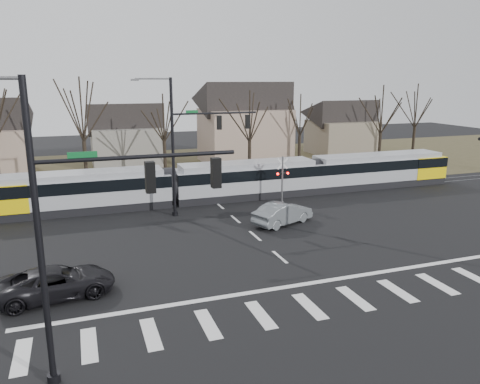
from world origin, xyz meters
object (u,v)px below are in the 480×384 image
object	(u,v)px
sedan	(283,213)
suv	(57,282)
rail_crossing_signal	(282,182)
tram	(245,178)

from	to	relation	value
sedan	suv	distance (m)	16.42
rail_crossing_signal	sedan	bearing A→B (deg)	-113.78
sedan	suv	bearing A→B (deg)	92.34
rail_crossing_signal	suv	bearing A→B (deg)	-144.91
tram	sedan	size ratio (longest dim) A/B	8.18
sedan	suv	size ratio (longest dim) A/B	0.90
suv	sedan	bearing A→B (deg)	-72.19
tram	suv	bearing A→B (deg)	-134.65
sedan	rail_crossing_signal	size ratio (longest dim) A/B	1.26
suv	rail_crossing_signal	bearing A→B (deg)	-62.36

